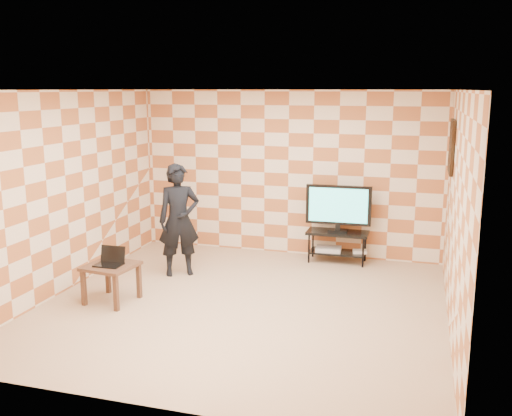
{
  "coord_description": "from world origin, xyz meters",
  "views": [
    {
      "loc": [
        2.09,
        -6.56,
        2.71
      ],
      "look_at": [
        0.0,
        0.6,
        1.15
      ],
      "focal_mm": 40.0,
      "sensor_mm": 36.0,
      "label": 1
    }
  ],
  "objects_px": {
    "tv": "(338,206)",
    "side_table": "(111,271)",
    "tv_stand": "(337,240)",
    "person": "(179,220)"
  },
  "relations": [
    {
      "from": "side_table",
      "to": "person",
      "type": "xyz_separation_m",
      "value": [
        0.39,
        1.28,
        0.42
      ]
    },
    {
      "from": "tv",
      "to": "side_table",
      "type": "distance_m",
      "value": 3.64
    },
    {
      "from": "tv_stand",
      "to": "side_table",
      "type": "bearing_deg",
      "value": -135.09
    },
    {
      "from": "tv",
      "to": "side_table",
      "type": "bearing_deg",
      "value": -135.12
    },
    {
      "from": "tv",
      "to": "side_table",
      "type": "relative_size",
      "value": 1.55
    },
    {
      "from": "tv_stand",
      "to": "side_table",
      "type": "relative_size",
      "value": 1.46
    },
    {
      "from": "side_table",
      "to": "person",
      "type": "distance_m",
      "value": 1.41
    },
    {
      "from": "tv_stand",
      "to": "person",
      "type": "relative_size",
      "value": 0.58
    },
    {
      "from": "person",
      "to": "tv_stand",
      "type": "bearing_deg",
      "value": -0.99
    },
    {
      "from": "tv_stand",
      "to": "person",
      "type": "height_order",
      "value": "person"
    }
  ]
}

